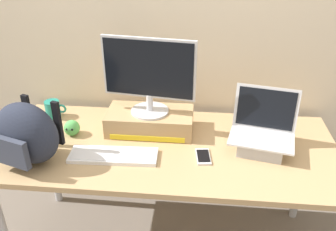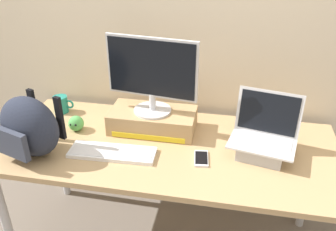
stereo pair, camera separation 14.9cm
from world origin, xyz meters
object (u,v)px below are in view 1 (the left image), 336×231
at_px(desktop_monitor, 149,75).
at_px(open_laptop, 261,138).
at_px(external_keyboard, 113,155).
at_px(cell_phone, 203,157).
at_px(coffee_mug, 53,109).
at_px(messenger_backpack, 27,134).
at_px(plush_toy, 72,128).
at_px(toner_box_yellow, 150,121).

xyz_separation_m(desktop_monitor, open_laptop, (0.60, -0.13, -0.27)).
bearing_deg(external_keyboard, desktop_monitor, 59.98).
bearing_deg(external_keyboard, cell_phone, 3.06).
height_order(external_keyboard, coffee_mug, coffee_mug).
bearing_deg(open_laptop, messenger_backpack, -157.46).
height_order(messenger_backpack, plush_toy, messenger_backpack).
bearing_deg(plush_toy, open_laptop, -2.15).
xyz_separation_m(external_keyboard, messenger_backpack, (-0.40, -0.07, 0.15)).
relative_size(external_keyboard, messenger_backpack, 1.16).
relative_size(messenger_backpack, cell_phone, 2.71).
distance_m(open_laptop, external_keyboard, 0.76).
bearing_deg(cell_phone, plush_toy, 161.56).
xyz_separation_m(open_laptop, coffee_mug, (-1.20, 0.23, -0.01)).
bearing_deg(coffee_mug, cell_phone, -20.45).
xyz_separation_m(toner_box_yellow, desktop_monitor, (-0.00, -0.00, 0.28)).
distance_m(coffee_mug, plush_toy, 0.26).
relative_size(open_laptop, external_keyboard, 0.81).
bearing_deg(external_keyboard, open_laptop, 9.33).
bearing_deg(desktop_monitor, toner_box_yellow, 87.09).
xyz_separation_m(desktop_monitor, plush_toy, (-0.42, -0.09, -0.29)).
bearing_deg(desktop_monitor, messenger_backpack, -140.00).
xyz_separation_m(desktop_monitor, external_keyboard, (-0.15, -0.28, -0.33)).
bearing_deg(messenger_backpack, cell_phone, 25.34).
xyz_separation_m(messenger_backpack, plush_toy, (0.12, 0.26, -0.11)).
height_order(messenger_backpack, cell_phone, messenger_backpack).
height_order(open_laptop, messenger_backpack, messenger_backpack).
bearing_deg(cell_phone, open_laptop, 13.60).
height_order(desktop_monitor, messenger_backpack, desktop_monitor).
relative_size(coffee_mug, cell_phone, 0.91).
relative_size(desktop_monitor, messenger_backpack, 1.30).
distance_m(messenger_backpack, cell_phone, 0.87).
relative_size(open_laptop, plush_toy, 4.14).
bearing_deg(coffee_mug, external_keyboard, -39.73).
height_order(toner_box_yellow, coffee_mug, toner_box_yellow).
distance_m(desktop_monitor, cell_phone, 0.51).
relative_size(desktop_monitor, external_keyboard, 1.12).
height_order(desktop_monitor, open_laptop, desktop_monitor).
distance_m(toner_box_yellow, external_keyboard, 0.32).
relative_size(external_keyboard, coffee_mug, 3.45).
bearing_deg(open_laptop, external_keyboard, -156.85).
relative_size(messenger_backpack, plush_toy, 4.40).
height_order(toner_box_yellow, external_keyboard, toner_box_yellow).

